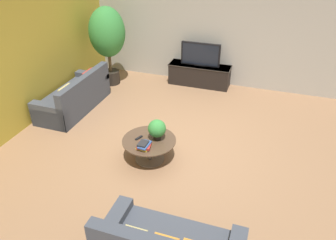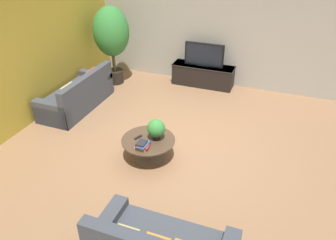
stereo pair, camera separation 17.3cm
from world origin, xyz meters
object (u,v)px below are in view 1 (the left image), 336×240
object	(u,v)px
coffee_table	(149,146)
television	(201,54)
couch_by_wall	(75,97)
potted_palm_tall	(107,35)
media_console	(199,75)
potted_plant_tabletop	(157,129)

from	to	relation	value
coffee_table	television	bearing A→B (deg)	89.06
couch_by_wall	potted_palm_tall	xyz separation A→B (m)	(0.11, 1.55, 1.01)
coffee_table	media_console	bearing A→B (deg)	89.06
media_console	potted_palm_tall	bearing A→B (deg)	-163.59
television	potted_palm_tall	xyz separation A→B (m)	(-2.26, -0.66, 0.47)
television	coffee_table	distance (m)	3.48
couch_by_wall	potted_palm_tall	distance (m)	1.86
media_console	television	size ratio (longest dim) A/B	1.60
potted_palm_tall	television	bearing A→B (deg)	16.37
television	media_console	bearing A→B (deg)	90.00
television	potted_plant_tabletop	size ratio (longest dim) A/B	2.65
television	potted_palm_tall	bearing A→B (deg)	-163.63
potted_plant_tabletop	media_console	bearing A→B (deg)	91.16
television	coffee_table	world-z (taller)	television
potted_plant_tabletop	television	bearing A→B (deg)	91.16
media_console	potted_plant_tabletop	distance (m)	3.39
television	potted_plant_tabletop	distance (m)	3.37
couch_by_wall	coffee_table	bearing A→B (deg)	62.01
potted_palm_tall	potted_plant_tabletop	xyz separation A→B (m)	(2.32, -2.70, -0.67)
media_console	potted_plant_tabletop	bearing A→B (deg)	-88.84
media_console	potted_palm_tall	size ratio (longest dim) A/B	0.80
couch_by_wall	media_console	bearing A→B (deg)	133.12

